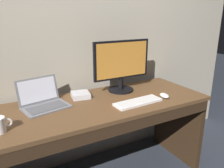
# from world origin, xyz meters

# --- Properties ---
(back_wall) EXTENTS (3.89, 0.04, 3.13)m
(back_wall) POSITION_xyz_m (0.00, 0.43, 1.57)
(back_wall) COLOR #ADA38E
(back_wall) RESTS_ON ground
(desk) EXTENTS (1.85, 0.69, 0.77)m
(desk) POSITION_xyz_m (0.00, -0.01, 0.56)
(desk) COLOR brown
(desk) RESTS_ON ground
(laptop_space_gray) EXTENTS (0.38, 0.34, 0.21)m
(laptop_space_gray) POSITION_xyz_m (-0.41, 0.14, 0.82)
(laptop_space_gray) COLOR slate
(laptop_space_gray) RESTS_ON desk
(external_monitor) EXTENTS (0.55, 0.23, 0.47)m
(external_monitor) POSITION_xyz_m (0.31, 0.16, 1.02)
(external_monitor) COLOR black
(external_monitor) RESTS_ON desk
(wired_keyboard) EXTENTS (0.41, 0.15, 0.02)m
(wired_keyboard) POSITION_xyz_m (0.27, -0.16, 0.78)
(wired_keyboard) COLOR white
(wired_keyboard) RESTS_ON desk
(computer_mouse) EXTENTS (0.08, 0.11, 0.04)m
(computer_mouse) POSITION_xyz_m (0.55, -0.17, 0.79)
(computer_mouse) COLOR white
(computer_mouse) RESTS_ON desk
(external_drive_box) EXTENTS (0.17, 0.17, 0.04)m
(external_drive_box) POSITION_xyz_m (-0.08, 0.18, 0.80)
(external_drive_box) COLOR silver
(external_drive_box) RESTS_ON desk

